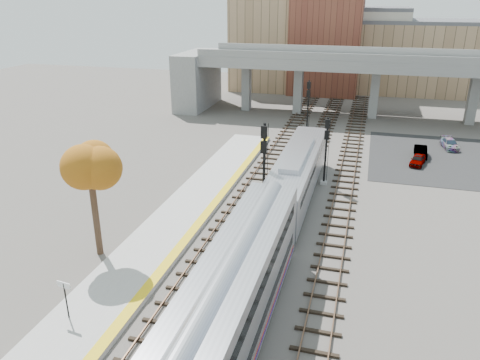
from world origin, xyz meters
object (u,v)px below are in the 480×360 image
at_px(signal_mast_near, 264,169).
at_px(car_b, 421,152).
at_px(car_c, 450,144).
at_px(coach, 214,343).
at_px(car_a, 418,160).
at_px(signal_mast_far, 308,108).
at_px(locomotive, 297,174).
at_px(signal_mast_mid, 326,153).
at_px(tree, 90,171).

bearing_deg(signal_mast_near, car_b, 54.06).
xyz_separation_m(signal_mast_near, car_c, (17.04, 22.80, -3.29)).
distance_m(signal_mast_near, car_c, 28.65).
relative_size(coach, car_b, 6.95).
height_order(signal_mast_near, car_c, signal_mast_near).
relative_size(car_a, car_b, 0.89).
relative_size(coach, car_c, 6.66).
bearing_deg(signal_mast_far, locomotive, -84.38).
xyz_separation_m(signal_mast_mid, car_b, (9.42, 10.92, -2.47)).
bearing_deg(tree, signal_mast_far, 74.65).
bearing_deg(tree, coach, -39.24).
bearing_deg(signal_mast_near, signal_mast_far, 90.00).
relative_size(locomotive, tree, 2.31).
relative_size(coach, signal_mast_mid, 3.86).
height_order(signal_mast_far, car_a, signal_mast_far).
distance_m(signal_mast_far, car_b, 15.28).
relative_size(signal_mast_mid, signal_mast_far, 0.96).
relative_size(tree, car_a, 2.56).
distance_m(signal_mast_near, signal_mast_far, 25.27).
bearing_deg(locomotive, car_a, 47.43).
bearing_deg(signal_mast_far, car_c, -8.22).
xyz_separation_m(locomotive, tree, (-11.57, -13.16, 3.84)).
bearing_deg(car_b, car_a, -98.46).
height_order(locomotive, signal_mast_near, signal_mast_near).
bearing_deg(car_c, signal_mast_near, -135.53).
xyz_separation_m(locomotive, car_c, (14.94, 18.87, -1.69)).
xyz_separation_m(tree, car_a, (22.50, 25.06, -5.53)).
bearing_deg(car_b, signal_mast_near, -124.68).
xyz_separation_m(signal_mast_mid, car_c, (12.94, 15.06, -2.51)).
distance_m(signal_mast_near, car_b, 23.26).
height_order(signal_mast_far, tree, tree).
bearing_deg(signal_mast_far, tree, -105.35).
height_order(signal_mast_far, car_b, signal_mast_far).
xyz_separation_m(signal_mast_mid, tree, (-13.57, -16.97, 3.01)).
bearing_deg(car_a, car_b, 94.10).
distance_m(tree, car_c, 41.94).
xyz_separation_m(signal_mast_far, car_a, (13.04, -9.43, -2.69)).
distance_m(locomotive, signal_mast_near, 4.73).
bearing_deg(car_a, locomotive, -118.76).
relative_size(signal_mast_far, car_a, 2.09).
xyz_separation_m(locomotive, coach, (-0.00, -22.61, 0.52)).
bearing_deg(signal_mast_mid, locomotive, -117.72).
height_order(signal_mast_near, signal_mast_far, signal_mast_near).
bearing_deg(car_b, signal_mast_far, 155.20).
bearing_deg(signal_mast_far, signal_mast_near, -90.00).
bearing_deg(coach, signal_mast_near, 96.41).
height_order(signal_mast_near, tree, tree).
height_order(tree, car_c, tree).
bearing_deg(coach, tree, 140.76).
xyz_separation_m(locomotive, signal_mast_near, (-2.10, -3.93, 1.60)).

